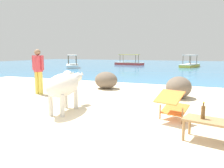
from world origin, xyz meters
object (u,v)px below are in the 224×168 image
at_px(cow, 64,85).
at_px(bottle, 203,112).
at_px(low_bench_table, 207,123).
at_px(boat_red, 129,63).
at_px(person_standing, 38,68).
at_px(deck_chair_far, 172,104).
at_px(boat_white, 72,65).
at_px(boat_yellow, 190,64).

distance_m(cow, bottle, 3.35).
xyz_separation_m(low_bench_table, boat_red, (-8.55, 22.29, -0.08)).
bearing_deg(cow, bottle, -110.72).
bearing_deg(person_standing, cow, 55.04).
distance_m(deck_chair_far, person_standing, 5.12).
distance_m(cow, low_bench_table, 3.44).
bearing_deg(bottle, boat_white, 128.67).
bearing_deg(boat_white, boat_yellow, 83.67).
distance_m(deck_chair_far, boat_yellow, 19.79).
relative_size(deck_chair_far, boat_red, 0.23).
bearing_deg(deck_chair_far, boat_red, 37.82).
height_order(cow, low_bench_table, cow).
distance_m(bottle, boat_red, 23.84).
height_order(bottle, boat_white, boat_white).
height_order(cow, boat_yellow, boat_yellow).
relative_size(bottle, deck_chair_far, 0.33).
bearing_deg(boat_red, boat_yellow, -1.82).
height_order(deck_chair_far, boat_red, boat_red).
relative_size(cow, boat_red, 0.49).
xyz_separation_m(cow, deck_chair_far, (2.64, 0.22, -0.30)).
bearing_deg(low_bench_table, bottle, -172.31).
height_order(person_standing, boat_red, person_standing).
xyz_separation_m(bottle, deck_chair_far, (-0.62, 0.95, -0.12)).
xyz_separation_m(low_bench_table, bottle, (-0.08, 0.01, 0.18)).
relative_size(bottle, person_standing, 0.18).
xyz_separation_m(cow, bottle, (3.26, -0.73, -0.18)).
xyz_separation_m(cow, low_bench_table, (3.34, -0.74, -0.36)).
bearing_deg(person_standing, deck_chair_far, 75.13).
relative_size(boat_red, boat_white, 1.03).
bearing_deg(boat_red, cow, -66.05).
xyz_separation_m(bottle, boat_yellow, (-1.27, 20.73, -0.26)).
bearing_deg(cow, boat_red, 5.53).
bearing_deg(boat_white, person_standing, -4.74).
xyz_separation_m(low_bench_table, boat_white, (-12.36, 15.35, -0.08)).
height_order(cow, bottle, cow).
height_order(bottle, person_standing, person_standing).
bearing_deg(bottle, person_standing, 156.45).
bearing_deg(boat_white, cow, -0.69).
relative_size(bottle, boat_yellow, 0.08).
xyz_separation_m(person_standing, boat_red, (-2.97, 19.88, -0.70)).
height_order(low_bench_table, boat_yellow, boat_yellow).
xyz_separation_m(person_standing, boat_yellow, (4.23, 18.33, -0.70)).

